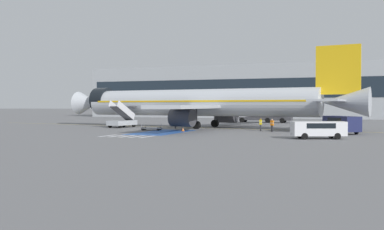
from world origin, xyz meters
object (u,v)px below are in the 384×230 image
object	(u,v)px
service_van_1	(341,123)
terminal_building	(231,92)
ground_crew_1	(261,123)
traffic_cone_0	(183,129)
fuel_tanker	(264,113)
service_van_0	(318,128)
ground_crew_0	(175,122)
boarding_stairs_forward	(122,121)
ground_crew_2	(272,124)
airliner	(200,103)
baggage_cart	(152,128)

from	to	relation	value
service_van_1	terminal_building	xyz separation A→B (m)	(-30.73, 62.85, 5.71)
ground_crew_1	traffic_cone_0	world-z (taller)	ground_crew_1
fuel_tanker	service_van_0	size ratio (longest dim) A/B	1.96
fuel_tanker	ground_crew_0	xyz separation A→B (m)	(-7.61, -26.26, -0.95)
boarding_stairs_forward	service_van_1	xyz separation A→B (m)	(31.37, -4.18, 0.24)
service_van_0	ground_crew_2	bearing A→B (deg)	-169.17
terminal_building	service_van_0	bearing A→B (deg)	-68.20
ground_crew_1	ground_crew_2	size ratio (longest dim) A/B	1.03
airliner	traffic_cone_0	world-z (taller)	airliner
airliner	baggage_cart	bearing A→B (deg)	163.54
ground_crew_2	terminal_building	size ratio (longest dim) A/B	0.02
boarding_stairs_forward	traffic_cone_0	size ratio (longest dim) A/B	12.05
baggage_cart	terminal_building	world-z (taller)	terminal_building
traffic_cone_0	terminal_building	xyz separation A→B (m)	(-11.45, 64.53, 6.72)
fuel_tanker	baggage_cart	world-z (taller)	fuel_tanker
service_van_0	terminal_building	xyz separation A→B (m)	(-28.85, 72.14, 5.89)
service_van_0	ground_crew_0	distance (m)	24.56
boarding_stairs_forward	ground_crew_1	world-z (taller)	boarding_stairs_forward
boarding_stairs_forward	ground_crew_0	xyz separation A→B (m)	(8.75, -0.32, -0.05)
airliner	fuel_tanker	bearing A→B (deg)	-5.22
terminal_building	service_van_1	bearing A→B (deg)	-63.95
fuel_tanker	terminal_building	size ratio (longest dim) A/B	0.14
service_van_1	ground_crew_1	world-z (taller)	service_van_1
ground_crew_2	boarding_stairs_forward	bearing A→B (deg)	-163.73
ground_crew_2	traffic_cone_0	bearing A→B (deg)	-142.65
airliner	traffic_cone_0	bearing A→B (deg)	-166.83
airliner	ground_crew_0	world-z (taller)	airliner
ground_crew_0	traffic_cone_0	world-z (taller)	ground_crew_0
boarding_stairs_forward	ground_crew_0	size ratio (longest dim) A/B	3.30
boarding_stairs_forward	service_van_1	size ratio (longest dim) A/B	1.03
boarding_stairs_forward	fuel_tanker	xyz separation A→B (m)	(16.35, 25.94, 0.90)
service_van_1	traffic_cone_0	size ratio (longest dim) A/B	11.71
boarding_stairs_forward	terminal_building	bearing A→B (deg)	96.86
baggage_cart	terminal_building	bearing A→B (deg)	-6.63
ground_crew_0	service_van_0	bearing A→B (deg)	-154.99
ground_crew_2	traffic_cone_0	xyz separation A→B (m)	(-11.00, -2.51, -0.71)
baggage_cart	service_van_0	bearing A→B (deg)	-122.72
service_van_0	boarding_stairs_forward	bearing A→B (deg)	-136.03
traffic_cone_0	boarding_stairs_forward	bearing A→B (deg)	154.17
baggage_cart	terminal_building	distance (m)	64.80
service_van_0	ground_crew_2	distance (m)	11.98
baggage_cart	ground_crew_1	distance (m)	14.38
service_van_0	ground_crew_1	size ratio (longest dim) A/B	3.29
terminal_building	ground_crew_2	bearing A→B (deg)	-70.10
fuel_tanker	ground_crew_1	size ratio (longest dim) A/B	6.46
service_van_0	baggage_cart	bearing A→B (deg)	-131.53
fuel_tanker	baggage_cart	distance (m)	32.64
service_van_1	baggage_cart	size ratio (longest dim) A/B	1.84
ground_crew_0	ground_crew_2	xyz separation A→B (m)	(14.34, -3.02, -0.01)
fuel_tanker	airliner	bearing A→B (deg)	167.26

